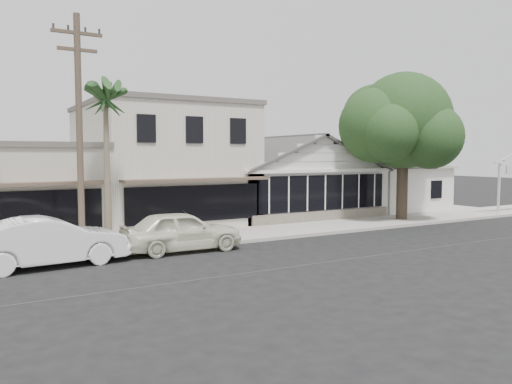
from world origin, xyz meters
TOP-DOWN VIEW (x-y plane):
  - ground at (0.00, 0.00)m, footprint 140.00×140.00m
  - sidewalk_north at (-8.00, 6.75)m, footprint 90.00×3.50m
  - corner_shop at (5.00, 12.47)m, footprint 10.40×8.60m
  - side_cottage at (13.20, 11.50)m, footprint 6.00×6.00m
  - row_building_near at (-3.00, 13.50)m, footprint 8.00×10.00m
  - utility_pole at (-9.00, 5.20)m, footprint 1.80×0.24m
  - car_0 at (-5.27, 4.60)m, footprint 4.90×2.09m
  - car_1 at (-10.27, 4.35)m, footprint 5.38×2.25m
  - shade_tree at (9.26, 6.96)m, footprint 7.79×7.04m
  - palm_east at (-7.69, 6.57)m, footprint 2.56×2.56m

SIDE VIEW (x-z plane):
  - ground at x=0.00m, z-range 0.00..0.00m
  - sidewalk_north at x=-8.00m, z-range 0.00..0.15m
  - car_0 at x=-5.27m, z-range 0.00..1.65m
  - car_1 at x=-10.27m, z-range 0.00..1.73m
  - side_cottage at x=13.20m, z-range 0.00..3.00m
  - corner_shop at x=5.00m, z-range 0.07..5.17m
  - row_building_near at x=-3.00m, z-range 0.00..6.50m
  - utility_pole at x=-9.00m, z-range 0.29..9.29m
  - shade_tree at x=9.26m, z-range 1.37..10.01m
  - palm_east at x=-7.69m, z-range 2.57..9.77m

